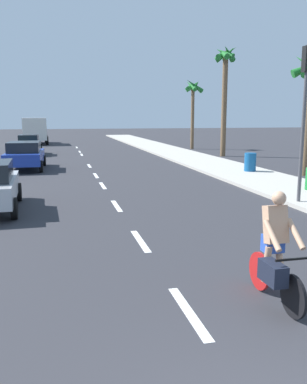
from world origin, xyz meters
TOP-DOWN VIEW (x-y plane):
  - ground_plane at (0.00, 20.00)m, footprint 160.00×160.00m
  - sidewalk_strip at (7.40, 22.00)m, footprint 3.60×80.00m
  - lane_stripe_1 at (0.00, 3.45)m, footprint 0.16×1.80m
  - lane_stripe_2 at (0.00, 7.22)m, footprint 0.16×1.80m
  - lane_stripe_3 at (0.00, 11.28)m, footprint 0.16×1.80m
  - lane_stripe_4 at (0.00, 15.50)m, footprint 0.16×1.80m
  - lane_stripe_5 at (0.00, 18.66)m, footprint 0.16×1.80m
  - lane_stripe_6 at (0.00, 22.94)m, footprint 0.16×1.80m
  - lane_stripe_7 at (0.00, 30.60)m, footprint 0.16×1.80m
  - lane_stripe_8 at (0.00, 33.40)m, footprint 0.16×1.80m
  - lane_stripe_9 at (0.00, 38.53)m, footprint 0.16×1.80m
  - cyclist at (1.41, 3.43)m, footprint 0.62×1.71m
  - parked_car_blue at (-3.65, 22.09)m, footprint 2.18×4.59m
  - parked_car_teal at (-3.97, 31.37)m, footprint 1.83×3.85m
  - delivery_truck at (-4.14, 44.65)m, footprint 2.89×6.34m
  - palm_tree_far at (10.31, 26.94)m, footprint 1.78×1.77m
  - palm_tree_distant at (10.29, 34.20)m, footprint 1.85×1.71m
  - traffic_signal at (6.00, 9.97)m, footprint 0.28×0.33m
  - trash_bin_far at (7.91, 17.52)m, footprint 0.60×0.60m

SIDE VIEW (x-z plane):
  - ground_plane at x=0.00m, z-range 0.00..0.00m
  - lane_stripe_1 at x=0.00m, z-range 0.00..0.01m
  - lane_stripe_2 at x=0.00m, z-range 0.00..0.01m
  - lane_stripe_3 at x=0.00m, z-range 0.00..0.01m
  - lane_stripe_4 at x=0.00m, z-range 0.00..0.01m
  - lane_stripe_5 at x=0.00m, z-range 0.00..0.01m
  - lane_stripe_6 at x=0.00m, z-range 0.00..0.01m
  - lane_stripe_7 at x=0.00m, z-range 0.00..0.01m
  - lane_stripe_8 at x=0.00m, z-range 0.00..0.01m
  - lane_stripe_9 at x=0.00m, z-range 0.00..0.01m
  - sidewalk_strip at x=7.40m, z-range 0.00..0.14m
  - trash_bin_far at x=7.91m, z-range 0.14..1.09m
  - cyclist at x=1.41m, z-range -0.08..1.74m
  - parked_car_teal at x=-3.97m, z-range 0.05..1.62m
  - parked_car_blue at x=-3.65m, z-range 0.06..1.63m
  - delivery_truck at x=-4.14m, z-range 0.10..2.90m
  - traffic_signal at x=6.00m, z-range 1.01..6.21m
  - palm_tree_distant at x=10.29m, z-range 1.78..8.13m
  - palm_tree_far at x=10.31m, z-range 2.01..10.12m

